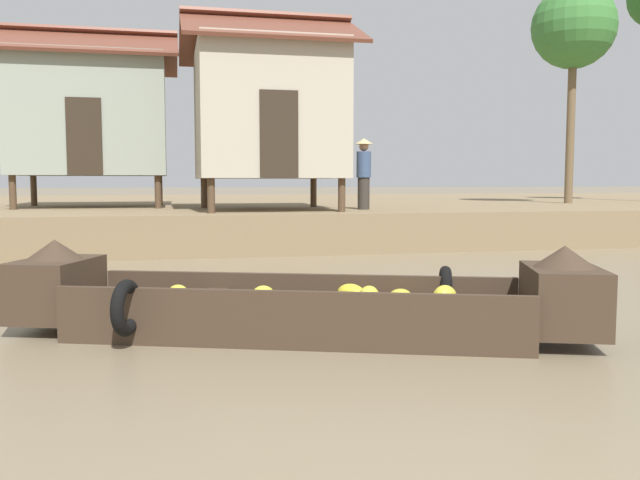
% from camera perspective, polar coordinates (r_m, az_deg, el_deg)
% --- Properties ---
extents(ground_plane, '(300.00, 300.00, 0.00)m').
position_cam_1_polar(ground_plane, '(10.74, -5.39, -3.04)').
color(ground_plane, '#7A6B51').
extents(riverbank_strip, '(160.00, 20.00, 0.84)m').
position_cam_1_polar(riverbank_strip, '(23.15, -9.33, 2.30)').
color(riverbank_strip, '#7F6B4C').
rests_on(riverbank_strip, ground).
extents(banana_boat, '(5.64, 2.85, 0.92)m').
position_cam_1_polar(banana_boat, '(6.52, -1.83, -5.49)').
color(banana_boat, '#3D2D21').
rests_on(banana_boat, ground).
extents(stilt_house_left, '(4.39, 3.36, 4.49)m').
position_cam_1_polar(stilt_house_left, '(18.17, -19.02, 10.15)').
color(stilt_house_left, '#4C3826').
rests_on(stilt_house_left, riverbank_strip).
extents(stilt_house_mid_left, '(3.89, 3.80, 4.47)m').
position_cam_1_polar(stilt_house_mid_left, '(15.64, -4.52, 11.02)').
color(stilt_house_mid_left, '#4C3826').
rests_on(stilt_house_mid_left, riverbank_strip).
extents(palm_tree_near, '(2.44, 2.44, 6.43)m').
position_cam_1_polar(palm_tree_near, '(21.94, 20.87, 16.54)').
color(palm_tree_near, brown).
rests_on(palm_tree_near, riverbank_strip).
extents(vendor_person, '(0.44, 0.44, 1.66)m').
position_cam_1_polar(vendor_person, '(15.69, 3.76, 6.00)').
color(vendor_person, '#332D28').
rests_on(vendor_person, riverbank_strip).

